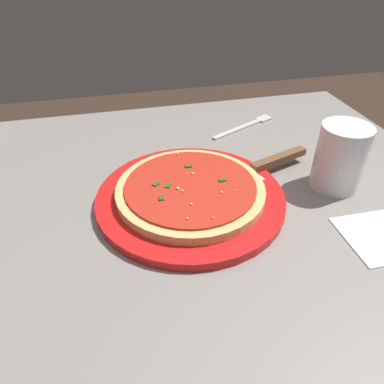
# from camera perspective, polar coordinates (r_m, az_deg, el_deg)

# --- Properties ---
(restaurant_table) EXTENTS (1.02, 0.82, 0.74)m
(restaurant_table) POSITION_cam_1_polar(r_m,az_deg,el_deg) (0.73, -0.48, -9.45)
(restaurant_table) COLOR black
(restaurant_table) RESTS_ON ground_plane
(serving_plate) EXTENTS (0.32, 0.32, 0.02)m
(serving_plate) POSITION_cam_1_polar(r_m,az_deg,el_deg) (0.62, 0.00, -0.90)
(serving_plate) COLOR red
(serving_plate) RESTS_ON restaurant_table
(pizza) EXTENTS (0.25, 0.25, 0.02)m
(pizza) POSITION_cam_1_polar(r_m,az_deg,el_deg) (0.61, -0.00, 0.41)
(pizza) COLOR #DBB26B
(pizza) RESTS_ON serving_plate
(pizza_server) EXTENTS (0.22, 0.11, 0.01)m
(pizza_server) POSITION_cam_1_polar(r_m,az_deg,el_deg) (0.70, 11.15, 4.13)
(pizza_server) COLOR silver
(pizza_server) RESTS_ON serving_plate
(cup_tall_drink) EXTENTS (0.09, 0.09, 0.12)m
(cup_tall_drink) POSITION_cam_1_polar(r_m,az_deg,el_deg) (0.69, 22.39, 5.11)
(cup_tall_drink) COLOR silver
(cup_tall_drink) RESTS_ON restaurant_table
(fork) EXTENTS (0.18, 0.10, 0.00)m
(fork) POSITION_cam_1_polar(r_m,az_deg,el_deg) (0.89, 8.59, 10.34)
(fork) COLOR silver
(fork) RESTS_ON restaurant_table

